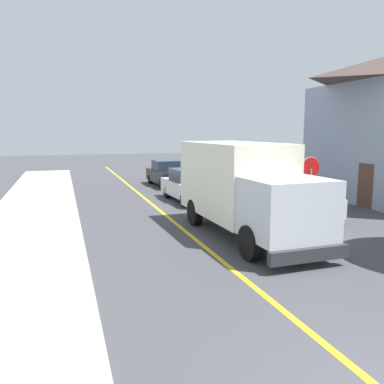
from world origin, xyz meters
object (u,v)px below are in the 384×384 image
at_px(stop_sign, 310,178).
at_px(parked_van_across, 296,198).
at_px(box_truck, 243,185).
at_px(parked_car_mid, 167,174).
at_px(parked_car_near, 189,186).

bearing_deg(stop_sign, parked_van_across, 73.90).
relative_size(box_truck, parked_car_mid, 1.63).
bearing_deg(stop_sign, box_truck, -172.51).
height_order(box_truck, stop_sign, box_truck).
bearing_deg(box_truck, stop_sign, 7.49).
bearing_deg(parked_van_across, parked_car_near, 122.25).
distance_m(parked_van_across, stop_sign, 2.06).
xyz_separation_m(parked_van_across, stop_sign, (-0.49, -1.69, 1.06)).
bearing_deg(box_truck, parked_van_across, 31.12).
distance_m(parked_car_mid, stop_sign, 12.98).
relative_size(parked_car_near, stop_sign, 1.69).
bearing_deg(stop_sign, parked_car_near, 111.74).
bearing_deg(stop_sign, parked_car_mid, 100.26).
xyz_separation_m(parked_car_near, stop_sign, (2.67, -6.69, 1.06)).
relative_size(parked_van_across, stop_sign, 1.67).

